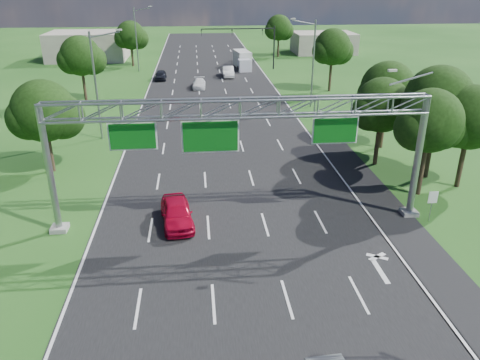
{
  "coord_description": "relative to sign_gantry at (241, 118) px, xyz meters",
  "views": [
    {
      "loc": [
        -2.26,
        -14.3,
        14.52
      ],
      "look_at": [
        0.27,
        12.25,
        2.84
      ],
      "focal_mm": 35.0,
      "sensor_mm": 36.0,
      "label": 1
    }
  ],
  "objects": [
    {
      "name": "road_flare",
      "position": [
        9.87,
        2.0,
        -6.89
      ],
      "size": [
        3.0,
        30.0,
        0.02
      ],
      "primitive_type": "cube",
      "color": "black",
      "rests_on": "ground"
    },
    {
      "name": "sign_gantry",
      "position": [
        0.0,
        0.0,
        0.0
      ],
      "size": [
        23.5,
        1.0,
        9.56
      ],
      "color": "gray",
      "rests_on": "ground"
    },
    {
      "name": "streetlight_r_mid",
      "position": [
        10.97,
        28.0,
        -1.31
      ],
      "size": [
        2.97,
        0.22,
        10.16
      ],
      "color": "gray",
      "rests_on": "ground"
    },
    {
      "name": "streetlight_l_near",
      "position": [
        -11.63,
        18.0,
        -1.31
      ],
      "size": [
        2.97,
        0.22,
        10.16
      ],
      "color": "gray",
      "rests_on": "ground"
    },
    {
      "name": "car_queue_c",
      "position": [
        -7.81,
        45.85,
        -6.2
      ],
      "size": [
        1.68,
        4.07,
        1.38
      ],
      "primitive_type": "imported",
      "rotation": [
        0.0,
        0.0,
        0.01
      ],
      "color": "black",
      "rests_on": "ground"
    },
    {
      "name": "road",
      "position": [
        -0.33,
        18.0,
        -6.89
      ],
      "size": [
        18.0,
        180.0,
        0.02
      ],
      "primitive_type": "cube",
      "color": "black",
      "rests_on": "ground"
    },
    {
      "name": "tree_verge_lc",
      "position": [
        -13.25,
        58.04,
        -1.92
      ],
      "size": [
        5.76,
        4.8,
        7.62
      ],
      "color": "#2D2116",
      "rests_on": "ground"
    },
    {
      "name": "red_coupe",
      "position": [
        -4.08,
        0.17,
        -6.1
      ],
      "size": [
        2.46,
        4.85,
        1.58
      ],
      "primitive_type": "imported",
      "rotation": [
        0.0,
        0.0,
        0.13
      ],
      "color": "#BA0829",
      "rests_on": "ground"
    },
    {
      "name": "tree_verge_rd",
      "position": [
        15.75,
        36.04,
        -1.26
      ],
      "size": [
        5.76,
        4.8,
        8.28
      ],
      "color": "#2D2116",
      "rests_on": "ground"
    },
    {
      "name": "ground",
      "position": [
        -0.33,
        18.0,
        -6.89
      ],
      "size": [
        220.0,
        220.0,
        0.0
      ],
      "primitive_type": "plane",
      "color": "#1A4815",
      "rests_on": "ground"
    },
    {
      "name": "tree_cluster_right",
      "position": [
        14.47,
        7.19,
        -1.58
      ],
      "size": [
        9.91,
        14.6,
        8.68
      ],
      "color": "#2D2116",
      "rests_on": "ground"
    },
    {
      "name": "building_left",
      "position": [
        -22.33,
        66.0,
        -4.39
      ],
      "size": [
        14.0,
        10.0,
        5.0
      ],
      "primitive_type": "cube",
      "color": "gray",
      "rests_on": "ground"
    },
    {
      "name": "tree_verge_re",
      "position": [
        13.75,
        66.04,
        -1.7
      ],
      "size": [
        5.76,
        4.8,
        7.84
      ],
      "color": "#2D2116",
      "rests_on": "ground"
    },
    {
      "name": "tree_verge_lb",
      "position": [
        -16.25,
        33.04,
        -1.48
      ],
      "size": [
        5.76,
        4.8,
        8.06
      ],
      "color": "#2D2116",
      "rests_on": "ground"
    },
    {
      "name": "streetlight_l_far",
      "position": [
        -11.63,
        53.0,
        -1.31
      ],
      "size": [
        2.97,
        0.22,
        10.16
      ],
      "color": "gray",
      "rests_on": "ground"
    },
    {
      "name": "box_truck",
      "position": [
        5.54,
        54.22,
        -5.55
      ],
      "size": [
        2.83,
        7.61,
        2.8
      ],
      "rotation": [
        0.0,
        0.0,
        0.14
      ],
      "color": "silver",
      "rests_on": "ground"
    },
    {
      "name": "building_right",
      "position": [
        23.67,
        70.0,
        -4.89
      ],
      "size": [
        12.0,
        9.0,
        4.0
      ],
      "primitive_type": "cube",
      "color": "gray",
      "rests_on": "ground"
    },
    {
      "name": "car_queue_d",
      "position": [
        2.57,
        47.16,
        -6.12
      ],
      "size": [
        1.66,
        4.69,
        1.54
      ],
      "primitive_type": "imported",
      "rotation": [
        0.0,
        0.0,
        -0.0
      ],
      "color": "silver",
      "rests_on": "ground"
    },
    {
      "name": "car_queue_a",
      "position": [
        -2.09,
        39.48,
        -6.27
      ],
      "size": [
        1.91,
        4.35,
        1.25
      ],
      "primitive_type": "imported",
      "rotation": [
        0.0,
        0.0,
        -0.04
      ],
      "color": "white",
      "rests_on": "ground"
    },
    {
      "name": "tree_verge_la",
      "position": [
        -14.25,
        10.04,
        -2.13
      ],
      "size": [
        5.76,
        4.8,
        7.4
      ],
      "color": "#2D2116",
      "rests_on": "ground"
    },
    {
      "name": "regulatory_sign",
      "position": [
        12.07,
        -1.02,
        -5.38
      ],
      "size": [
        0.6,
        0.08,
        2.1
      ],
      "color": "gray",
      "rests_on": "ground"
    },
    {
      "name": "traffic_signal",
      "position": [
        7.15,
        53.0,
        -1.72
      ],
      "size": [
        12.21,
        0.24,
        7.0
      ],
      "color": "black",
      "rests_on": "ground"
    }
  ]
}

